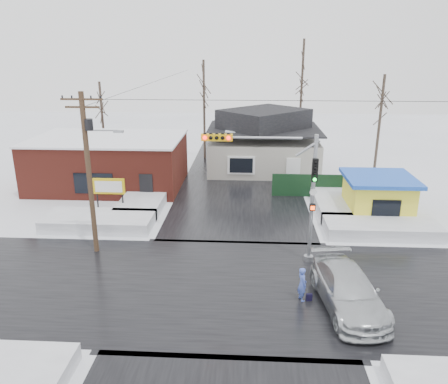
# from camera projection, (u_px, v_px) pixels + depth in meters

# --- Properties ---
(ground) EXTENTS (120.00, 120.00, 0.00)m
(ground) POSITION_uv_depth(u_px,v_px,m) (233.00, 287.00, 21.33)
(ground) COLOR white
(ground) RESTS_ON ground
(road_ns) EXTENTS (10.00, 120.00, 0.02)m
(road_ns) POSITION_uv_depth(u_px,v_px,m) (233.00, 287.00, 21.32)
(road_ns) COLOR black
(road_ns) RESTS_ON ground
(road_ew) EXTENTS (120.00, 10.00, 0.02)m
(road_ew) POSITION_uv_depth(u_px,v_px,m) (233.00, 287.00, 21.32)
(road_ew) COLOR black
(road_ew) RESTS_ON ground
(snowbank_nw) EXTENTS (7.00, 3.00, 0.80)m
(snowbank_nw) POSITION_uv_depth(u_px,v_px,m) (99.00, 221.00, 28.33)
(snowbank_nw) COLOR white
(snowbank_nw) RESTS_ON ground
(snowbank_ne) EXTENTS (7.00, 3.00, 0.80)m
(snowbank_ne) POSITION_uv_depth(u_px,v_px,m) (381.00, 227.00, 27.34)
(snowbank_ne) COLOR white
(snowbank_ne) RESTS_ON ground
(snowbank_nside_w) EXTENTS (3.00, 8.00, 0.80)m
(snowbank_nside_w) POSITION_uv_depth(u_px,v_px,m) (147.00, 197.00, 32.96)
(snowbank_nside_w) COLOR white
(snowbank_nside_w) RESTS_ON ground
(snowbank_nside_e) EXTENTS (3.00, 8.00, 0.80)m
(snowbank_nside_e) POSITION_uv_depth(u_px,v_px,m) (334.00, 200.00, 32.19)
(snowbank_nside_e) COLOR white
(snowbank_nside_e) RESTS_ON ground
(traffic_signal) EXTENTS (6.05, 0.68, 7.00)m
(traffic_signal) POSITION_uv_depth(u_px,v_px,m) (283.00, 181.00, 22.58)
(traffic_signal) COLOR gray
(traffic_signal) RESTS_ON ground
(utility_pole) EXTENTS (3.15, 0.44, 9.00)m
(utility_pole) POSITION_uv_depth(u_px,v_px,m) (89.00, 165.00, 23.47)
(utility_pole) COLOR #382619
(utility_pole) RESTS_ON ground
(brick_building) EXTENTS (12.20, 8.20, 4.12)m
(brick_building) POSITION_uv_depth(u_px,v_px,m) (109.00, 162.00, 36.43)
(brick_building) COLOR maroon
(brick_building) RESTS_ON ground
(marquee_sign) EXTENTS (2.20, 0.21, 2.55)m
(marquee_sign) POSITION_uv_depth(u_px,v_px,m) (109.00, 187.00, 30.21)
(marquee_sign) COLOR black
(marquee_sign) RESTS_ON ground
(house) EXTENTS (10.40, 8.40, 5.76)m
(house) POSITION_uv_depth(u_px,v_px,m) (263.00, 142.00, 41.24)
(house) COLOR #ADA89C
(house) RESTS_ON ground
(kiosk) EXTENTS (4.60, 4.60, 2.88)m
(kiosk) POSITION_uv_depth(u_px,v_px,m) (378.00, 196.00, 29.82)
(kiosk) COLOR yellow
(kiosk) RESTS_ON ground
(fence) EXTENTS (8.00, 0.12, 1.80)m
(fence) POSITION_uv_depth(u_px,v_px,m) (324.00, 186.00, 33.96)
(fence) COLOR black
(fence) RESTS_ON ground
(tree_far_left) EXTENTS (3.00, 3.00, 10.00)m
(tree_far_left) POSITION_uv_depth(u_px,v_px,m) (204.00, 81.00, 43.69)
(tree_far_left) COLOR #332821
(tree_far_left) RESTS_ON ground
(tree_far_mid) EXTENTS (3.00, 3.00, 12.00)m
(tree_far_mid) POSITION_uv_depth(u_px,v_px,m) (303.00, 64.00, 44.53)
(tree_far_mid) COLOR #332821
(tree_far_mid) RESTS_ON ground
(tree_far_right) EXTENTS (3.00, 3.00, 9.00)m
(tree_far_right) POSITION_uv_depth(u_px,v_px,m) (382.00, 96.00, 37.37)
(tree_far_right) COLOR #332821
(tree_far_right) RESTS_ON ground
(tree_far_west) EXTENTS (3.00, 3.00, 8.00)m
(tree_far_west) POSITION_uv_depth(u_px,v_px,m) (101.00, 99.00, 42.84)
(tree_far_west) COLOR #332821
(tree_far_west) RESTS_ON ground
(pedestrian) EXTENTS (0.57, 0.69, 1.64)m
(pedestrian) POSITION_uv_depth(u_px,v_px,m) (302.00, 284.00, 19.95)
(pedestrian) COLOR #465FC5
(pedestrian) RESTS_ON ground
(car) EXTENTS (3.09, 6.05, 1.68)m
(car) POSITION_uv_depth(u_px,v_px,m) (348.00, 290.00, 19.42)
(car) COLOR silver
(car) RESTS_ON ground
(shopping_bag) EXTENTS (0.30, 0.17, 0.35)m
(shopping_bag) POSITION_uv_depth(u_px,v_px,m) (309.00, 298.00, 20.08)
(shopping_bag) COLOR black
(shopping_bag) RESTS_ON ground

